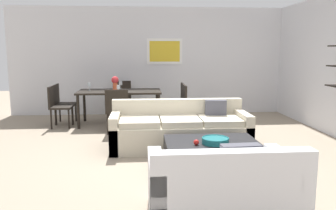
{
  "coord_description": "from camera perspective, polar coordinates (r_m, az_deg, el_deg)",
  "views": [
    {
      "loc": [
        -0.62,
        -5.18,
        1.61
      ],
      "look_at": [
        -0.19,
        0.2,
        0.75
      ],
      "focal_mm": 36.28,
      "sensor_mm": 36.0,
      "label": 1
    }
  ],
  "objects": [
    {
      "name": "back_wall_unit",
      "position": [
        8.77,
        1.46,
        7.38
      ],
      "size": [
        8.4,
        0.09,
        2.7
      ],
      "color": "silver",
      "rests_on": "ground"
    },
    {
      "name": "ground_plane",
      "position": [
        5.47,
        2.18,
        -8.1
      ],
      "size": [
        18.0,
        18.0,
        0.0
      ],
      "primitive_type": "plane",
      "color": "gray"
    },
    {
      "name": "dining_chair_left_far",
      "position": [
        7.95,
        -17.45,
        0.64
      ],
      "size": [
        0.44,
        0.44,
        0.88
      ],
      "color": "black",
      "rests_on": "ground"
    },
    {
      "name": "coffee_table",
      "position": [
        4.74,
        7.49,
        -8.49
      ],
      "size": [
        1.28,
        1.03,
        0.38
      ],
      "color": "black",
      "rests_on": "ground"
    },
    {
      "name": "decorative_bowl",
      "position": [
        4.63,
        7.96,
        -5.9
      ],
      "size": [
        0.37,
        0.37,
        0.08
      ],
      "color": "#19666B",
      "rests_on": "coffee_table"
    },
    {
      "name": "dining_chair_right_far",
      "position": [
        7.79,
        1.63,
        0.9
      ],
      "size": [
        0.44,
        0.44,
        0.88
      ],
      "color": "black",
      "rests_on": "ground"
    },
    {
      "name": "dining_chair_left_near",
      "position": [
        7.56,
        -18.13,
        0.19
      ],
      "size": [
        0.44,
        0.44,
        0.88
      ],
      "color": "black",
      "rests_on": "ground"
    },
    {
      "name": "dining_chair_foot",
      "position": [
        6.71,
        -8.54,
        -0.53
      ],
      "size": [
        0.44,
        0.44,
        0.88
      ],
      "color": "black",
      "rests_on": "ground"
    },
    {
      "name": "dining_table",
      "position": [
        7.54,
        -8.13,
        1.87
      ],
      "size": [
        1.8,
        0.91,
        0.75
      ],
      "color": "black",
      "rests_on": "ground"
    },
    {
      "name": "apple_on_coffee_table",
      "position": [
        4.53,
        4.77,
        -6.27
      ],
      "size": [
        0.07,
        0.07,
        0.07
      ],
      "primitive_type": "sphere",
      "color": "red",
      "rests_on": "coffee_table"
    },
    {
      "name": "sofa_beige",
      "position": [
        5.71,
        2.01,
        -4.3
      ],
      "size": [
        2.27,
        0.9,
        0.78
      ],
      "color": "beige",
      "rests_on": "ground"
    },
    {
      "name": "centerpiece_vase",
      "position": [
        7.55,
        -8.89,
        3.83
      ],
      "size": [
        0.16,
        0.16,
        0.31
      ],
      "color": "#D85933",
      "rests_on": "dining_table"
    },
    {
      "name": "dining_chair_head",
      "position": [
        8.41,
        -7.74,
        1.42
      ],
      "size": [
        0.44,
        0.44,
        0.88
      ],
      "color": "black",
      "rests_on": "ground"
    },
    {
      "name": "wine_glass_foot",
      "position": [
        7.12,
        -8.35,
        2.94
      ],
      "size": [
        0.07,
        0.07,
        0.16
      ],
      "color": "silver",
      "rests_on": "dining_table"
    },
    {
      "name": "loveseat_white",
      "position": [
        3.41,
        9.2,
        -13.81
      ],
      "size": [
        1.42,
        0.9,
        0.78
      ],
      "color": "white",
      "rests_on": "ground"
    },
    {
      "name": "wine_glass_left_far",
      "position": [
        7.7,
        -13.1,
        3.3
      ],
      "size": [
        0.07,
        0.07,
        0.17
      ],
      "color": "silver",
      "rests_on": "dining_table"
    },
    {
      "name": "wine_glass_head",
      "position": [
        7.9,
        -7.98,
        3.64
      ],
      "size": [
        0.08,
        0.08,
        0.18
      ],
      "color": "silver",
      "rests_on": "dining_table"
    },
    {
      "name": "dining_chair_right_near",
      "position": [
        7.39,
        1.97,
        0.45
      ],
      "size": [
        0.44,
        0.44,
        0.88
      ],
      "color": "black",
      "rests_on": "ground"
    }
  ]
}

